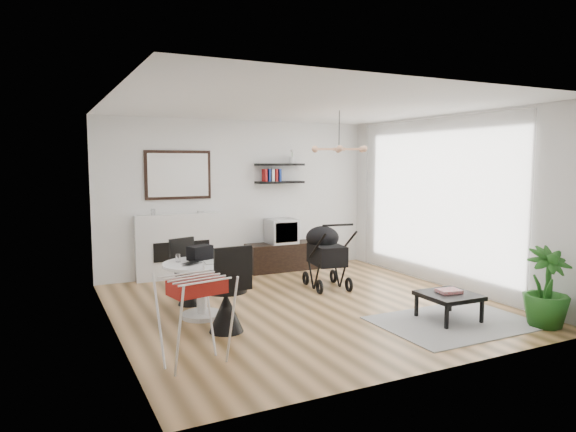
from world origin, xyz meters
name	(u,v)px	position (x,y,z in m)	size (l,w,h in m)	color
floor	(305,306)	(0.00, 0.00, 0.00)	(5.00, 5.00, 0.00)	brown
ceiling	(306,106)	(0.00, 0.00, 2.70)	(5.00, 5.00, 0.00)	white
wall_back	(240,197)	(0.00, 2.50, 1.35)	(5.00, 5.00, 0.00)	white
wall_left	(111,217)	(-2.50, 0.00, 1.35)	(5.00, 5.00, 0.00)	white
wall_right	(447,202)	(2.50, 0.00, 1.35)	(5.00, 5.00, 0.00)	white
sheer_curtain	(433,201)	(2.40, 0.20, 1.35)	(0.04, 3.60, 2.60)	white
fireplace	(181,238)	(-1.10, 2.42, 0.69)	(1.50, 0.17, 2.16)	white
shelf_lower	(280,182)	(0.73, 2.37, 1.60)	(0.90, 0.25, 0.04)	black
shelf_upper	(280,165)	(0.73, 2.37, 1.92)	(0.90, 0.25, 0.04)	black
pendant_lamp	(339,149)	(0.70, 0.30, 2.15)	(0.90, 0.90, 0.10)	tan
tv_console	(283,257)	(0.73, 2.26, 0.25)	(1.33, 0.46, 0.50)	black
crt_tv	(282,231)	(0.71, 2.25, 0.72)	(0.51, 0.44, 0.44)	#B7B7B9
dining_table	(202,281)	(-1.43, 0.12, 0.47)	(0.97, 0.97, 0.71)	white
laptop	(194,263)	(-1.54, 0.04, 0.72)	(0.30, 0.19, 0.02)	black
black_bag	(200,253)	(-1.39, 0.31, 0.80)	(0.30, 0.18, 0.18)	black
newspaper	(217,262)	(-1.24, 0.04, 0.71)	(0.32, 0.26, 0.01)	white
drinking_glass	(178,258)	(-1.68, 0.29, 0.76)	(0.06, 0.06, 0.10)	white
chair_far	(190,284)	(-1.40, 0.79, 0.29)	(0.47, 0.49, 0.91)	black
chair_near	(227,305)	(-1.34, -0.57, 0.33)	(0.49, 0.50, 1.03)	black
drying_rack	(195,318)	(-1.93, -1.37, 0.47)	(0.69, 0.66, 0.89)	white
stroller	(326,258)	(0.79, 0.81, 0.46)	(0.65, 0.92, 1.07)	black
rug	(455,322)	(1.29, -1.47, 0.01)	(1.87, 1.35, 0.01)	#9E9E9E
coffee_table	(449,296)	(1.29, -1.36, 0.30)	(0.66, 0.66, 0.33)	black
magazines	(449,291)	(1.32, -1.33, 0.36)	(0.27, 0.22, 0.04)	#CE333B
potted_plant	(546,287)	(2.16, -2.05, 0.48)	(0.53, 0.53, 0.96)	#205A19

